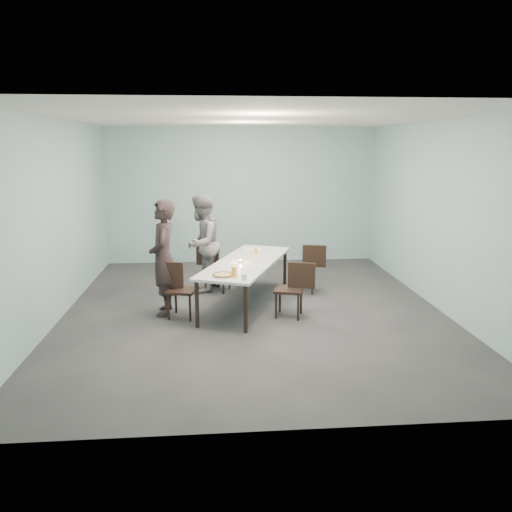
{
  "coord_description": "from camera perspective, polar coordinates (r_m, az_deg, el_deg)",
  "views": [
    {
      "loc": [
        -0.61,
        -7.67,
        2.62
      ],
      "look_at": [
        0.0,
        -0.46,
        1.0
      ],
      "focal_mm": 35.0,
      "sensor_mm": 36.0,
      "label": 1
    }
  ],
  "objects": [
    {
      "name": "diner_near",
      "position": [
        7.86,
        -10.54,
        -0.2
      ],
      "size": [
        0.46,
        0.68,
        1.81
      ],
      "primitive_type": "imported",
      "rotation": [
        0.0,
        0.0,
        -1.53
      ],
      "color": "black",
      "rests_on": "ground"
    },
    {
      "name": "diner_far",
      "position": [
        9.03,
        -6.22,
        1.46
      ],
      "size": [
        0.95,
        1.05,
        1.77
      ],
      "primitive_type": "imported",
      "rotation": [
        0.0,
        0.0,
        -1.98
      ],
      "color": "slate",
      "rests_on": "ground"
    },
    {
      "name": "room_shell",
      "position": [
        7.72,
        -0.29,
        8.2
      ],
      "size": [
        6.02,
        7.02,
        3.01
      ],
      "color": "#9BC1C3",
      "rests_on": "ground"
    },
    {
      "name": "menu",
      "position": [
        9.07,
        -0.29,
        0.74
      ],
      "size": [
        0.36,
        0.31,
        0.01
      ],
      "primitive_type": "cube",
      "rotation": [
        0.0,
        0.0,
        -0.37
      ],
      "color": "silver",
      "rests_on": "table"
    },
    {
      "name": "pizza",
      "position": [
        7.26,
        -3.76,
        -2.18
      ],
      "size": [
        0.34,
        0.34,
        0.04
      ],
      "color": "white",
      "rests_on": "table"
    },
    {
      "name": "chair_far_right",
      "position": [
        9.01,
        5.95,
        -1.04
      ],
      "size": [
        0.64,
        0.5,
        0.87
      ],
      "rotation": [
        0.0,
        0.0,
        2.93
      ],
      "color": "black",
      "rests_on": "ground"
    },
    {
      "name": "water_tumbler",
      "position": [
        7.03,
        -1.36,
        -2.43
      ],
      "size": [
        0.08,
        0.08,
        0.09
      ],
      "primitive_type": "cylinder",
      "color": "silver",
      "rests_on": "table"
    },
    {
      "name": "beer_glass",
      "position": [
        7.19,
        -2.53,
        -1.85
      ],
      "size": [
        0.08,
        0.08,
        0.15
      ],
      "primitive_type": "cylinder",
      "color": "gold",
      "rests_on": "table"
    },
    {
      "name": "tealight",
      "position": [
        8.08,
        -1.82,
        -0.61
      ],
      "size": [
        0.06,
        0.06,
        0.05
      ],
      "color": "silver",
      "rests_on": "table"
    },
    {
      "name": "table",
      "position": [
        8.2,
        -1.11,
        -0.97
      ],
      "size": [
        1.78,
        2.75,
        0.75
      ],
      "rotation": [
        0.0,
        0.0,
        -0.37
      ],
      "color": "white",
      "rests_on": "ground"
    },
    {
      "name": "chair_near_right",
      "position": [
        7.7,
        4.39,
        -3.39
      ],
      "size": [
        0.65,
        0.53,
        0.87
      ],
      "rotation": [
        0.0,
        0.0,
        2.84
      ],
      "color": "black",
      "rests_on": "ground"
    },
    {
      "name": "chair_far_left",
      "position": [
        9.09,
        -4.92,
        -0.91
      ],
      "size": [
        0.65,
        0.54,
        0.87
      ],
      "rotation": [
        0.0,
        0.0,
        -0.35
      ],
      "color": "black",
      "rests_on": "ground"
    },
    {
      "name": "side_plate",
      "position": [
        7.64,
        -1.02,
        -1.51
      ],
      "size": [
        0.18,
        0.18,
        0.01
      ],
      "primitive_type": "cylinder",
      "color": "white",
      "rests_on": "table"
    },
    {
      "name": "ground",
      "position": [
        8.13,
        -0.28,
        -6.18
      ],
      "size": [
        7.0,
        7.0,
        0.0
      ],
      "primitive_type": "plane",
      "color": "#333335",
      "rests_on": "ground"
    },
    {
      "name": "amber_tumbler",
      "position": [
        8.77,
        -0.05,
        0.58
      ],
      "size": [
        0.07,
        0.07,
        0.08
      ],
      "primitive_type": "cylinder",
      "color": "gold",
      "rests_on": "table"
    },
    {
      "name": "chair_near_left",
      "position": [
        7.77,
        -9.0,
        -3.36
      ],
      "size": [
        0.65,
        0.51,
        0.87
      ],
      "rotation": [
        0.0,
        0.0,
        -0.26
      ],
      "color": "black",
      "rests_on": "ground"
    }
  ]
}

